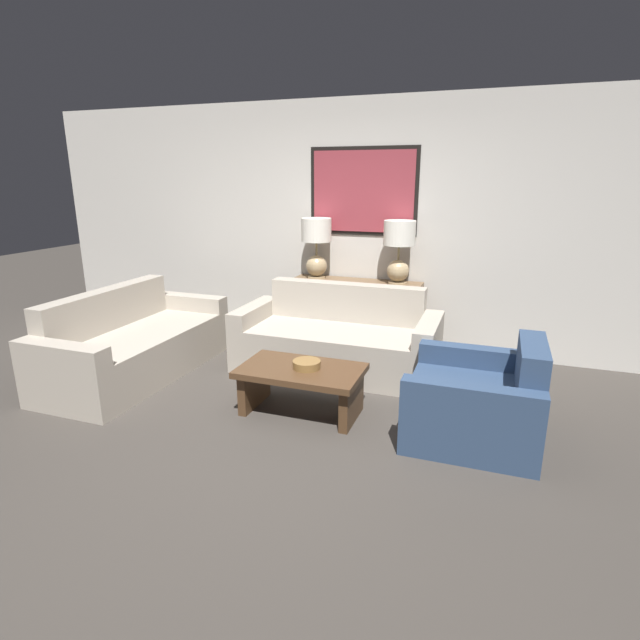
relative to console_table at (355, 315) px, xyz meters
The scene contains 10 objects.
ground_plane 2.19m from the console_table, 90.00° to the right, with size 20.00×20.00×0.00m, color #3D3833.
back_wall 0.98m from the console_table, 90.00° to the left, with size 7.94×0.12×2.65m.
console_table is the anchor object (origin of this frame).
table_lamp_left 0.90m from the console_table, behind, with size 0.32×0.32×0.66m.
table_lamp_right 0.90m from the console_table, ahead, with size 0.32×0.32×0.66m.
couch_by_back_wall 0.64m from the console_table, 90.00° to the right, with size 1.96×0.86×0.81m.
couch_by_side 2.30m from the console_table, 142.05° to the right, with size 0.86×1.96×0.81m.
coffee_table 1.66m from the console_table, 89.23° to the right, with size 0.98×0.58×0.39m.
decorative_bowl 1.65m from the console_table, 87.68° to the right, with size 0.22×0.22×0.06m.
armchair_near_back_wall 2.09m from the console_table, 48.76° to the right, with size 0.91×0.94×0.76m.
Camera 1 is at (1.41, -2.94, 1.85)m, focal length 28.00 mm.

